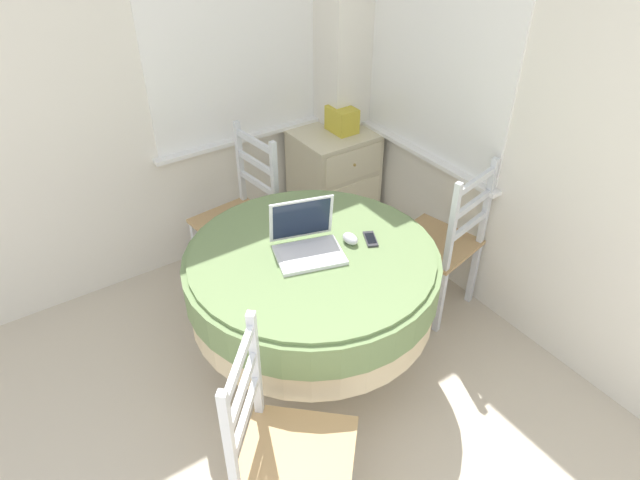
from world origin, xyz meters
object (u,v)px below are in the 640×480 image
Objects in this scene: storage_box at (342,120)px; corner_cabinet at (333,183)px; round_dining_table at (312,278)px; dining_chair_camera_near at (284,451)px; dining_chair_near_right_window at (442,243)px; cell_phone at (370,239)px; laptop at (306,242)px; computer_mouse at (350,239)px; dining_chair_near_back_window at (241,217)px.

corner_cabinet is at bearing 160.81° from storage_box.
round_dining_table is 0.87m from dining_chair_camera_near.
dining_chair_near_right_window is at bearing 24.01° from dining_chair_camera_near.
cell_phone is 0.65m from dining_chair_near_right_window.
storage_box is (0.90, 0.96, 0.04)m from laptop.
dining_chair_camera_near is at bearing -128.87° from laptop.
round_dining_table is 3.29× the size of laptop.
storage_box is (0.01, 1.00, 0.38)m from dining_chair_near_right_window.
corner_cabinet is (0.84, 1.00, -0.21)m from round_dining_table.
laptop is 0.94m from dining_chair_camera_near.
storage_box is (0.59, 1.05, 0.09)m from cell_phone.
laptop is 1.92× the size of storage_box.
dining_chair_near_right_window is (0.87, -0.02, -0.14)m from round_dining_table.
dining_chair_camera_near is 1.28× the size of corner_cabinet.
round_dining_table is 13.16× the size of computer_mouse.
laptop is 2.76× the size of cell_phone.
round_dining_table is 1.32m from corner_cabinet.
computer_mouse is at bearing -9.63° from round_dining_table.
round_dining_table is 0.20m from laptop.
computer_mouse is 0.10m from cell_phone.
dining_chair_camera_near is (-0.85, -0.58, -0.29)m from cell_phone.
computer_mouse reaches higher than round_dining_table.
round_dining_table is at bearing 178.99° from dining_chair_near_right_window.
corner_cabinet is (-0.03, 1.02, -0.08)m from dining_chair_near_right_window.
cell_phone is 0.18× the size of corner_cabinet.
storage_box is at bearing 47.97° from round_dining_table.
dining_chair_camera_near is at bearing -155.99° from dining_chair_near_right_window.
laptop is 1.31m from storage_box.
laptop reaches higher than corner_cabinet.
dining_chair_near_back_window is (-0.14, 0.90, -0.31)m from computer_mouse.
laptop reaches higher than storage_box.
computer_mouse is 0.09× the size of dining_chair_camera_near.
dining_chair_near_back_window is 1.20m from dining_chair_near_right_window.
laptop is 0.38× the size of dining_chair_near_back_window.
laptop is at bearing 51.13° from dining_chair_camera_near.
storage_box reaches higher than corner_cabinet.
dining_chair_near_back_window reaches higher than storage_box.
dining_chair_near_back_window is 0.80m from corner_cabinet.
laptop reaches higher than dining_chair_near_back_window.
dining_chair_near_back_window reaches higher than cell_phone.
dining_chair_near_right_window is at bearing -1.01° from round_dining_table.
computer_mouse is 1.23m from storage_box.
cell_phone is at bearing -116.93° from corner_cabinet.
laptop is 0.22m from computer_mouse.
round_dining_table is 6.32× the size of storage_box.
laptop is at bearing -133.16° from storage_box.
laptop is (-0.01, 0.03, 0.20)m from round_dining_table.
cell_phone is at bearing -21.33° from computer_mouse.
storage_box is at bearing -19.19° from corner_cabinet.
computer_mouse is at bearing 39.28° from dining_chair_camera_near.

